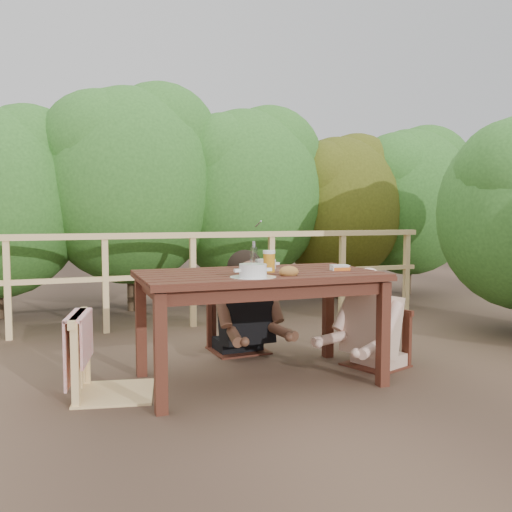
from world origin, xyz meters
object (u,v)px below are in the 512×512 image
object	(u,v)px
chair_far	(238,299)
soup_far	(265,265)
woman	(237,274)
soup_near	(253,272)
table	(258,328)
chair_left	(114,317)
chair_right	(376,313)
beer_glass	(269,262)
bread_roll	(289,272)
butter_tub	(340,269)
bottle	(254,257)
diner_right	(380,284)

from	to	relation	value
chair_far	soup_far	world-z (taller)	chair_far
woman	soup_near	distance (m)	1.18
table	soup_far	distance (m)	0.48
chair_left	soup_far	distance (m)	1.17
chair_right	beer_glass	size ratio (longest dim) A/B	5.03
table	beer_glass	world-z (taller)	beer_glass
chair_right	beer_glass	world-z (taller)	beer_glass
chair_left	bread_roll	bearing A→B (deg)	-95.89
butter_tub	bread_roll	bearing A→B (deg)	-149.41
beer_glass	table	bearing A→B (deg)	161.12
chair_right	bread_roll	size ratio (longest dim) A/B	6.18
soup_near	beer_glass	world-z (taller)	beer_glass
bread_roll	bottle	size ratio (longest dim) A/B	0.60
woman	beer_glass	xyz separation A→B (m)	(-0.05, -0.89, 0.18)
bread_roll	soup_far	bearing A→B (deg)	88.36
bottle	butter_tub	distance (m)	0.63
woman	butter_tub	xyz separation A→B (m)	(0.47, -0.96, 0.12)
chair_left	diner_right	xyz separation A→B (m)	(2.04, -0.02, 0.13)
diner_right	soup_near	distance (m)	1.23
chair_far	diner_right	size ratio (longest dim) A/B	0.71
woman	butter_tub	world-z (taller)	woman
table	bread_roll	xyz separation A→B (m)	(0.11, -0.28, 0.43)
woman	bottle	distance (m)	0.75
bottle	butter_tub	world-z (taller)	bottle
chair_far	woman	xyz separation A→B (m)	(0.00, 0.02, 0.22)
soup_far	table	bearing A→B (deg)	-124.17
table	soup_near	xyz separation A→B (m)	(-0.14, -0.28, 0.44)
soup_near	beer_glass	bearing A→B (deg)	50.12
table	bottle	bearing A→B (deg)	82.84
woman	soup_far	distance (m)	0.69
table	chair_far	world-z (taller)	chair_far
soup_near	woman	bearing A→B (deg)	76.87
table	diner_right	bearing A→B (deg)	2.06
soup_far	beer_glass	world-z (taller)	beer_glass
chair_far	chair_right	size ratio (longest dim) A/B	1.10
woman	beer_glass	world-z (taller)	woman
soup_near	beer_glass	xyz separation A→B (m)	(0.21, 0.26, 0.03)
diner_right	butter_tub	world-z (taller)	diner_right
beer_glass	chair_right	bearing A→B (deg)	3.79
diner_right	bread_roll	distance (m)	0.99
woman	diner_right	size ratio (longest dim) A/B	1.05
woman	bottle	size ratio (longest dim) A/B	6.02
diner_right	bread_roll	bearing A→B (deg)	89.33
chair_left	soup_near	size ratio (longest dim) A/B	3.42
chair_far	bread_roll	distance (m)	1.18
table	chair_right	distance (m)	1.01
chair_far	butter_tub	distance (m)	1.11
table	bottle	size ratio (longest dim) A/B	7.37
chair_left	table	bearing A→B (deg)	-82.13
beer_glass	soup_far	bearing A→B (deg)	75.77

